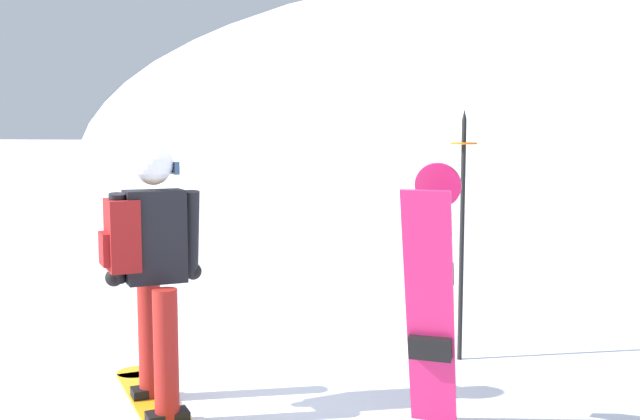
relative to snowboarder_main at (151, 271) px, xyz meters
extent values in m
plane|color=white|center=(0.13, 0.21, -0.92)|extent=(300.00, 300.00, 0.00)
ellipsoid|color=white|center=(-0.04, 32.25, -0.92)|extent=(41.57, 37.41, 17.21)
cube|color=orange|center=(0.02, 0.02, -0.91)|extent=(1.28, 1.32, 0.02)
cylinder|color=orange|center=(-0.52, 0.59, -0.91)|extent=(0.28, 0.28, 0.02)
cube|color=black|center=(-0.14, 0.19, -0.86)|extent=(0.28, 0.28, 0.06)
cube|color=black|center=(0.19, -0.15, -0.86)|extent=(0.28, 0.28, 0.06)
cylinder|color=maroon|center=(-0.14, 0.19, -0.48)|extent=(0.15, 0.15, 0.82)
cylinder|color=maroon|center=(0.19, -0.15, -0.48)|extent=(0.15, 0.15, 0.82)
cube|color=black|center=(0.02, 0.02, 0.22)|extent=(0.41, 0.41, 0.58)
cylinder|color=black|center=(-0.14, -0.14, 0.22)|extent=(0.19, 0.20, 0.57)
cylinder|color=black|center=(0.19, 0.18, 0.22)|extent=(0.19, 0.20, 0.57)
sphere|color=black|center=(-0.19, -0.12, -0.03)|extent=(0.11, 0.11, 0.11)
sphere|color=black|center=(0.18, 0.22, -0.03)|extent=(0.11, 0.11, 0.11)
cube|color=maroon|center=(-0.12, -0.12, 0.24)|extent=(0.32, 0.33, 0.44)
cube|color=maroon|center=(-0.19, -0.19, 0.16)|extent=(0.18, 0.19, 0.20)
sphere|color=beige|center=(0.02, 0.02, 0.64)|extent=(0.21, 0.21, 0.21)
sphere|color=silver|center=(0.02, 0.02, 0.67)|extent=(0.25, 0.25, 0.25)
cube|color=navy|center=(0.12, 0.11, 0.64)|extent=(0.14, 0.14, 0.08)
cube|color=#D11E5B|center=(1.72, 0.24, -0.19)|extent=(0.28, 0.43, 1.47)
cylinder|color=#D11E5B|center=(1.72, 0.44, 0.55)|extent=(0.28, 0.10, 0.28)
cube|color=black|center=(1.72, 0.27, 0.03)|extent=(0.25, 0.11, 0.15)
cube|color=black|center=(1.72, 0.27, -0.41)|extent=(0.25, 0.11, 0.15)
cylinder|color=black|center=(1.69, 1.73, 0.02)|extent=(0.04, 0.04, 1.88)
cylinder|color=orange|center=(1.69, 1.73, 0.78)|extent=(0.20, 0.20, 0.02)
cone|color=black|center=(1.69, 1.73, 1.00)|extent=(0.04, 0.04, 0.08)
camera|label=1|loc=(2.47, -3.92, 0.86)|focal=41.08mm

